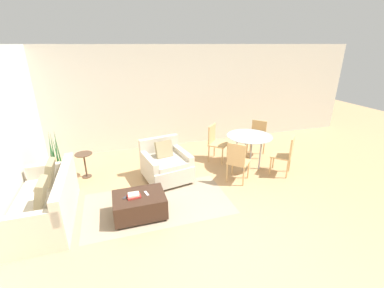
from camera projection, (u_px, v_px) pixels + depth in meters
The scene contains 16 objects.
ground_plane at pixel (217, 234), 3.97m from camera, with size 20.00×20.00×0.00m, color tan.
wall_back at pixel (162, 98), 6.97m from camera, with size 12.00×0.06×2.75m.
area_rug at pixel (158, 203), 4.74m from camera, with size 2.62×1.44×0.01m.
couch at pixel (48, 204), 4.21m from camera, with size 0.85×1.71×0.90m.
armchair at pixel (166, 165), 5.50m from camera, with size 1.04×1.09×0.85m.
ottoman at pixel (140, 204), 4.34m from camera, with size 0.86×0.63×0.39m.
book_stack at pixel (134, 196), 4.23m from camera, with size 0.23×0.17×0.06m.
tv_remote_primary at pixel (146, 193), 4.33m from camera, with size 0.07×0.15×0.01m.
tv_remote_secondary at pixel (126, 196), 4.25m from camera, with size 0.14×0.15×0.01m.
potted_plant at pixel (59, 172), 5.38m from camera, with size 0.41×0.41×1.18m.
side_table at pixel (85, 161), 5.56m from camera, with size 0.36×0.36×0.56m.
dining_table at pixel (249, 140), 5.94m from camera, with size 1.04×1.04×0.78m.
dining_chair_near_left at pixel (237, 160), 5.31m from camera, with size 0.59×0.59×0.90m.
dining_chair_near_right at pixel (286, 153), 5.64m from camera, with size 0.59×0.59×0.90m.
dining_chair_far_left at pixel (215, 141), 6.36m from camera, with size 0.59×0.59×0.90m.
dining_chair_far_right at pixel (257, 136), 6.70m from camera, with size 0.59×0.59×0.90m.
Camera 1 is at (-1.33, -2.92, 2.76)m, focal length 24.00 mm.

